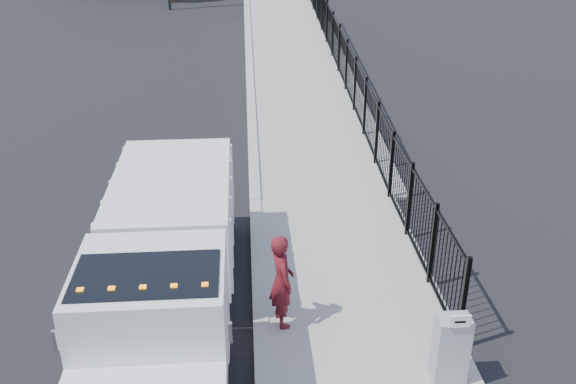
{
  "coord_description": "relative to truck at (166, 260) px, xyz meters",
  "views": [
    {
      "loc": [
        -0.14,
        -11.0,
        7.77
      ],
      "look_at": [
        0.73,
        2.0,
        1.33
      ],
      "focal_mm": 40.0,
      "sensor_mm": 36.0,
      "label": 1
    }
  ],
  "objects": [
    {
      "name": "arrow_sign",
      "position": [
        4.81,
        -2.21,
        0.05
      ],
      "size": [
        0.35,
        0.04,
        0.22
      ],
      "primitive_type": "cube",
      "color": "white",
      "rests_on": "utility_cabinet"
    },
    {
      "name": "iron_fence",
      "position": [
        5.26,
        12.86,
        -0.53
      ],
      "size": [
        0.1,
        28.0,
        1.8
      ],
      "primitive_type": "cube",
      "color": "black",
      "rests_on": "ground"
    },
    {
      "name": "sidewalk",
      "position": [
        3.64,
        -1.14,
        -1.37
      ],
      "size": [
        3.55,
        12.0,
        0.12
      ],
      "primitive_type": "cube",
      "color": "#9E998E",
      "rests_on": "ground"
    },
    {
      "name": "utility_cabinet",
      "position": [
        4.81,
        -1.99,
        -0.68
      ],
      "size": [
        0.55,
        0.4,
        1.25
      ],
      "primitive_type": "cube",
      "color": "gray",
      "rests_on": "sidewalk"
    },
    {
      "name": "ramp",
      "position": [
        3.84,
        16.86,
        -1.43
      ],
      "size": [
        3.95,
        24.06,
        3.19
      ],
      "primitive_type": "cube",
      "rotation": [
        0.06,
        0.0,
        0.0
      ],
      "color": "#9E998E",
      "rests_on": "ground"
    },
    {
      "name": "truck",
      "position": [
        0.0,
        0.0,
        0.0
      ],
      "size": [
        2.5,
        7.42,
        2.54
      ],
      "rotation": [
        0.0,
        0.0,
        0.01
      ],
      "color": "black",
      "rests_on": "ground"
    },
    {
      "name": "curb",
      "position": [
        1.71,
        -1.14,
        -1.35
      ],
      "size": [
        0.3,
        12.0,
        0.16
      ],
      "primitive_type": "cube",
      "color": "#ADAAA3",
      "rests_on": "ground"
    },
    {
      "name": "worker",
      "position": [
        2.11,
        -0.29,
        -0.36
      ],
      "size": [
        0.59,
        0.77,
        1.88
      ],
      "primitive_type": "imported",
      "rotation": [
        0.0,
        0.0,
        1.8
      ],
      "color": "maroon",
      "rests_on": "sidewalk"
    },
    {
      "name": "ground",
      "position": [
        1.71,
        0.86,
        -1.43
      ],
      "size": [
        120.0,
        120.0,
        0.0
      ],
      "primitive_type": "plane",
      "color": "black",
      "rests_on": "ground"
    }
  ]
}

